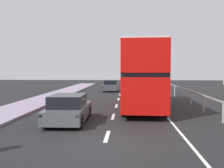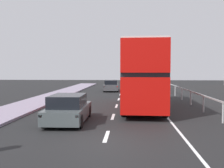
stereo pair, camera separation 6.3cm
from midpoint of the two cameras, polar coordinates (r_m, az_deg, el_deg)
ground_plane at (r=10.45m, az=-1.33°, el=-12.23°), size 75.24×120.00×0.10m
lane_paint_markings at (r=18.76m, az=6.96°, el=-5.25°), size 3.23×46.00×0.01m
bridge_side_railing at (r=19.72m, az=17.63°, el=-2.39°), size 0.10×42.00×1.09m
double_decker_bus_red at (r=19.08m, az=6.78°, el=2.02°), size 2.96×10.70×4.43m
hatchback_car_near at (r=14.07m, az=-9.09°, el=-5.24°), size 1.93×4.46×1.43m
sedan_car_ahead at (r=33.95m, az=-0.14°, el=-0.37°), size 1.94×4.64×1.42m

